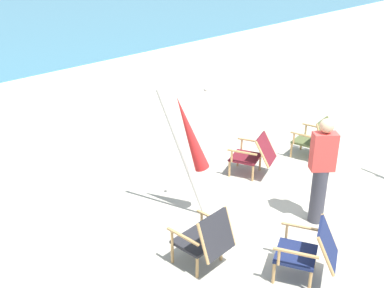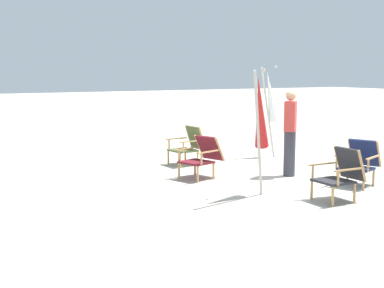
# 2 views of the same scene
# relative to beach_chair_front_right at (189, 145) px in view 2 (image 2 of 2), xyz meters

# --- Properties ---
(ground_plane) EXTENTS (80.00, 80.00, 0.00)m
(ground_plane) POSITION_rel_beach_chair_front_right_xyz_m (-1.92, -1.15, -0.43)
(ground_plane) COLOR #B7AF9E
(beach_chair_front_right) EXTENTS (0.64, 0.71, 0.82)m
(beach_chair_front_right) POSITION_rel_beach_chair_front_right_xyz_m (0.00, 0.00, 0.00)
(beach_chair_front_right) COLOR #515B33
(beach_chair_front_right) RESTS_ON ground
(beach_chair_front_left) EXTENTS (0.80, 0.88, 0.80)m
(beach_chair_front_left) POSITION_rel_beach_chair_front_right_xyz_m (-3.26, -1.61, -0.01)
(beach_chair_front_left) COLOR #19234C
(beach_chair_front_left) RESTS_ON ground
(beach_chair_back_right) EXTENTS (0.61, 0.69, 0.82)m
(beach_chair_back_right) POSITION_rel_beach_chair_front_right_xyz_m (-3.91, -0.51, -0.00)
(beach_chair_back_right) COLOR #28282D
(beach_chair_back_right) RESTS_ON ground
(beach_chair_back_left) EXTENTS (0.77, 0.89, 0.78)m
(beach_chair_back_left) POSITION_rel_beach_chair_front_right_xyz_m (-1.37, 0.46, -0.01)
(beach_chair_back_left) COLOR maroon
(beach_chair_back_left) RESTS_ON ground
(umbrella_furled_red) EXTENTS (0.60, 0.65, 2.03)m
(umbrella_furled_red) POSITION_rel_beach_chair_front_right_xyz_m (-3.13, 0.46, 0.89)
(umbrella_furled_red) COLOR #B7B2A8
(umbrella_furled_red) RESTS_ON ground
(umbrella_furled_white) EXTENTS (0.33, 0.47, 2.10)m
(umbrella_furled_white) POSITION_rel_beach_chair_front_right_xyz_m (-0.04, -2.11, 0.94)
(umbrella_furled_white) COLOR #B7B2A8
(umbrella_furled_white) RESTS_ON ground
(person_near_chairs) EXTENTS (0.38, 0.38, 1.63)m
(person_near_chairs) POSITION_rel_beach_chair_front_right_xyz_m (-2.01, -1.07, 0.41)
(person_near_chairs) COLOR #383842
(person_near_chairs) RESTS_ON ground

